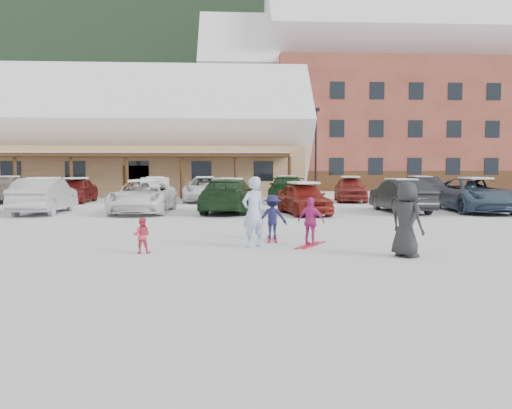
{
  "coord_description": "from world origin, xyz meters",
  "views": [
    {
      "loc": [
        -0.42,
        -12.55,
        1.97
      ],
      "look_at": [
        0.3,
        1.0,
        1.0
      ],
      "focal_mm": 35.0,
      "sensor_mm": 36.0,
      "label": 1
    }
  ],
  "objects": [
    {
      "name": "parked_car_13",
      "position": [
        10.97,
        16.64,
        0.76
      ],
      "size": [
        2.12,
        4.77,
        1.52
      ],
      "primitive_type": "imported",
      "rotation": [
        0.0,
        0.0,
        3.03
      ],
      "color": "black",
      "rests_on": "ground"
    },
    {
      "name": "adult_skier",
      "position": [
        0.17,
        -0.15,
        0.89
      ],
      "size": [
        0.78,
        0.71,
        1.78
      ],
      "primitive_type": "imported",
      "rotation": [
        0.0,
        0.0,
        3.72
      ],
      "color": "#A7BBE6",
      "rests_on": "ground"
    },
    {
      "name": "toddler_red",
      "position": [
        -2.47,
        -0.86,
        0.42
      ],
      "size": [
        0.43,
        0.34,
        0.84
      ],
      "primitive_type": "imported",
      "rotation": [
        0.0,
        0.0,
        3.08
      ],
      "color": "#D43451",
      "rests_on": "ground"
    },
    {
      "name": "child_navy",
      "position": [
        0.77,
        1.26,
        0.62
      ],
      "size": [
        0.84,
        0.53,
        1.25
      ],
      "primitive_type": "imported",
      "rotation": [
        0.0,
        0.0,
        3.06
      ],
      "color": "#171840",
      "rests_on": "ground"
    },
    {
      "name": "parked_car_10",
      "position": [
        -1.89,
        17.53,
        0.74
      ],
      "size": [
        2.57,
        5.4,
        1.49
      ],
      "primitive_type": "imported",
      "rotation": [
        0.0,
        0.0,
        0.02
      ],
      "color": "white",
      "rests_on": "ground"
    },
    {
      "name": "lamp_post",
      "position": [
        6.06,
        24.77,
        3.66
      ],
      "size": [
        0.5,
        0.25,
        6.51
      ],
      "color": "black",
      "rests_on": "ground"
    },
    {
      "name": "conifer_3",
      "position": [
        6.0,
        44.0,
        5.12
      ],
      "size": [
        3.96,
        3.96,
        9.18
      ],
      "color": "black",
      "rests_on": "ground"
    },
    {
      "name": "parked_car_9",
      "position": [
        -4.71,
        16.57,
        0.74
      ],
      "size": [
        2.14,
        4.68,
        1.49
      ],
      "primitive_type": "imported",
      "rotation": [
        0.0,
        0.0,
        3.27
      ],
      "color": "silver",
      "rests_on": "ground"
    },
    {
      "name": "bystander_dark",
      "position": [
        3.53,
        -1.67,
        0.85
      ],
      "size": [
        0.87,
        0.98,
        1.69
      ],
      "primitive_type": "imported",
      "rotation": [
        0.0,
        0.0,
        2.07
      ],
      "color": "#232325",
      "rests_on": "ground"
    },
    {
      "name": "parked_car_4",
      "position": [
        2.78,
        8.89,
        0.69
      ],
      "size": [
        2.27,
        4.28,
        1.39
      ],
      "primitive_type": "imported",
      "rotation": [
        0.0,
        0.0,
        0.16
      ],
      "color": "maroon",
      "rests_on": "ground"
    },
    {
      "name": "skis_child_navy",
      "position": [
        0.77,
        1.26,
        0.01
      ],
      "size": [
        0.31,
        1.41,
        0.03
      ],
      "primitive_type": "cube",
      "rotation": [
        0.0,
        0.0,
        3.06
      ],
      "color": "red",
      "rests_on": "ground"
    },
    {
      "name": "child_magenta",
      "position": [
        1.66,
        0.06,
        0.63
      ],
      "size": [
        0.78,
        0.66,
        1.25
      ],
      "primitive_type": "imported",
      "rotation": [
        0.0,
        0.0,
        2.57
      ],
      "color": "#C32B82",
      "rests_on": "ground"
    },
    {
      "name": "skis_child_magenta",
      "position": [
        1.66,
        0.06,
        0.01
      ],
      "size": [
        0.93,
        1.28,
        0.03
      ],
      "primitive_type": "cube",
      "rotation": [
        0.0,
        0.0,
        2.57
      ],
      "color": "red",
      "rests_on": "ground"
    },
    {
      "name": "alpine_hotel",
      "position": [
        14.27,
        38.0,
        8.63
      ],
      "size": [
        31.48,
        14.01,
        21.48
      ],
      "color": "brown",
      "rests_on": "ground"
    },
    {
      "name": "day_lodge",
      "position": [
        -9.0,
        27.96,
        3.94
      ],
      "size": [
        29.12,
        12.5,
        10.38
      ],
      "color": "tan",
      "rests_on": "ground"
    },
    {
      "name": "parked_car_7",
      "position": [
        -13.53,
        17.66,
        0.76
      ],
      "size": [
        2.77,
        5.48,
        1.52
      ],
      "primitive_type": "imported",
      "rotation": [
        0.0,
        0.0,
        3.27
      ],
      "color": "gray",
      "rests_on": "ground"
    },
    {
      "name": "parked_car_8",
      "position": [
        -9.36,
        17.05,
        0.72
      ],
      "size": [
        1.73,
        4.25,
        1.44
      ],
      "primitive_type": "imported",
      "rotation": [
        0.0,
        0.0,
        0.01
      ],
      "color": "maroon",
      "rests_on": "ground"
    },
    {
      "name": "parked_car_12",
      "position": [
        6.85,
        17.13,
        0.76
      ],
      "size": [
        2.45,
        4.66,
        1.51
      ],
      "primitive_type": "imported",
      "rotation": [
        0.0,
        0.0,
        -0.15
      ],
      "color": "maroon",
      "rests_on": "ground"
    },
    {
      "name": "parked_car_6",
      "position": [
        10.86,
        9.75,
        0.78
      ],
      "size": [
        2.97,
        5.77,
        1.56
      ],
      "primitive_type": "imported",
      "rotation": [
        0.0,
        0.0,
        -0.07
      ],
      "color": "#384D62",
      "rests_on": "ground"
    },
    {
      "name": "parked_car_11",
      "position": [
        2.99,
        16.73,
        0.77
      ],
      "size": [
        2.82,
        5.55,
        1.54
      ],
      "primitive_type": "imported",
      "rotation": [
        0.0,
        0.0,
        3.02
      ],
      "color": "#163617",
      "rests_on": "ground"
    },
    {
      "name": "parked_car_5",
      "position": [
        7.36,
        9.69,
        0.75
      ],
      "size": [
        1.73,
        4.61,
        1.5
      ],
      "primitive_type": "imported",
      "rotation": [
        0.0,
        0.0,
        3.17
      ],
      "color": "black",
      "rests_on": "ground"
    },
    {
      "name": "forested_hillside",
      "position": [
        0.0,
        85.0,
        19.0
      ],
      "size": [
        300.0,
        70.0,
        38.0
      ],
      "primitive_type": "cube",
      "color": "black",
      "rests_on": "ground"
    },
    {
      "name": "parked_car_3",
      "position": [
        -0.42,
        10.01,
        0.77
      ],
      "size": [
        2.97,
        5.55,
        1.53
      ],
      "primitive_type": "imported",
      "rotation": [
        0.0,
        0.0,
        2.98
      ],
      "color": "#1A361B",
      "rests_on": "ground"
    },
    {
      "name": "parked_car_1",
      "position": [
        -8.6,
        9.94,
        0.78
      ],
      "size": [
        1.84,
        4.82,
        1.57
      ],
      "primitive_type": "imported",
      "rotation": [
        0.0,
        0.0,
        3.18
      ],
      "color": "#B0B0B4",
      "rests_on": "ground"
    },
    {
      "name": "ground",
      "position": [
        0.0,
        0.0,
        0.0
      ],
      "size": [
        160.0,
        160.0,
        0.0
      ],
      "primitive_type": "plane",
      "color": "silver",
      "rests_on": "ground"
    },
    {
      "name": "parked_car_2",
      "position": [
        -4.28,
        9.97,
        0.73
      ],
      "size": [
        2.54,
        5.31,
        1.46
      ],
      "primitive_type": "imported",
      "rotation": [
        0.0,
        0.0,
        -0.02
      ],
      "color": "white",
      "rests_on": "ground"
    }
  ]
}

